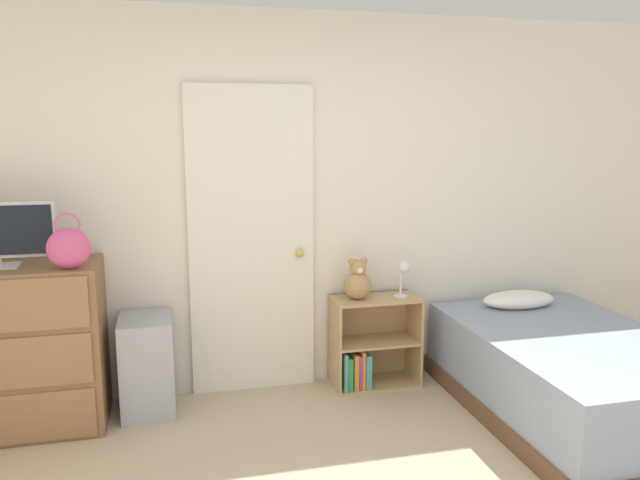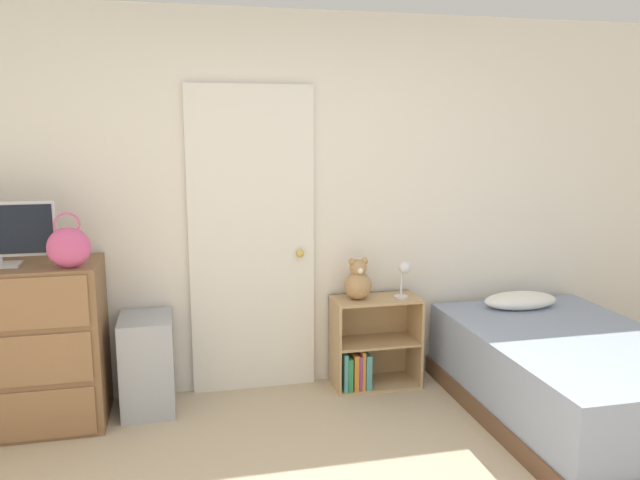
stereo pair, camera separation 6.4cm
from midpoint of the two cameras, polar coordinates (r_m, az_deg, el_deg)
wall_back at (r=4.28m, az=-2.67°, el=3.28°), size 10.00×0.06×2.55m
door_closed at (r=4.22m, az=-6.68°, el=-0.18°), size 0.84×0.09×2.07m
dresser at (r=4.18m, az=-26.65°, el=-8.89°), size 1.03×0.53×1.00m
handbag at (r=3.80m, az=-22.45°, el=-0.67°), size 0.24×0.12×0.32m
storage_bin at (r=4.19m, az=-15.93°, el=-10.90°), size 0.33×0.41×0.62m
bookshelf at (r=4.45m, az=3.96°, el=-9.93°), size 0.60×0.30×0.63m
teddy_bear at (r=4.27m, az=3.03°, el=-3.79°), size 0.19×0.19×0.29m
desk_lamp at (r=4.32m, az=7.22°, el=-2.89°), size 0.11×0.11×0.26m
bed at (r=4.29m, az=21.59°, el=-11.38°), size 1.20×1.82×0.64m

